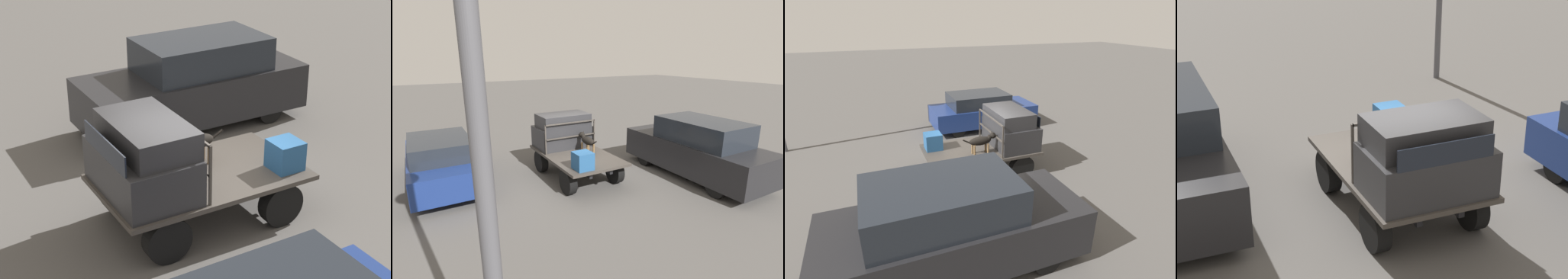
# 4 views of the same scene
# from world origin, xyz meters

# --- Properties ---
(ground_plane) EXTENTS (80.00, 80.00, 0.00)m
(ground_plane) POSITION_xyz_m (0.00, 0.00, 0.00)
(ground_plane) COLOR #514F4C
(flatbed_truck) EXTENTS (3.41, 1.99, 0.82)m
(flatbed_truck) POSITION_xyz_m (0.00, 0.00, 0.58)
(flatbed_truck) COLOR black
(flatbed_truck) RESTS_ON ground
(truck_cab) EXTENTS (1.23, 1.87, 1.19)m
(truck_cab) POSITION_xyz_m (1.02, 0.00, 1.38)
(truck_cab) COLOR #28282B
(truck_cab) RESTS_ON flatbed_truck
(truck_headboard) EXTENTS (0.04, 1.87, 1.00)m
(truck_headboard) POSITION_xyz_m (0.36, 0.00, 1.47)
(truck_headboard) COLOR #3D3833
(truck_headboard) RESTS_ON flatbed_truck
(dog) EXTENTS (1.08, 0.26, 0.67)m
(dog) POSITION_xyz_m (-0.06, -0.38, 1.23)
(dog) COLOR brown
(dog) RESTS_ON flatbed_truck
(cargo_crate) EXTENTS (0.50, 0.50, 0.50)m
(cargo_crate) POSITION_xyz_m (-1.36, 0.50, 1.07)
(cargo_crate) COLOR #235184
(cargo_crate) RESTS_ON flatbed_truck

